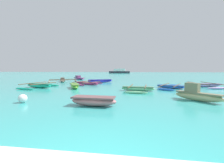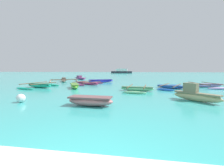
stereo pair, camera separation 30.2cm
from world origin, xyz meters
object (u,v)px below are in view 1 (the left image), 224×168
at_px(moored_boat_0, 197,95).
at_px(moored_boat_4, 75,86).
at_px(moored_boat_2, 100,81).
at_px(moored_boat_7, 94,101).
at_px(distant_ferry, 119,71).
at_px(moored_boat_1, 63,80).
at_px(moored_boat_3, 171,87).
at_px(moored_boat_10, 204,85).
at_px(mooring_buoy_0, 23,98).
at_px(moored_boat_5, 79,78).
at_px(moored_boat_6, 138,89).
at_px(moored_boat_8, 39,86).
at_px(moored_boat_9, 87,83).

relative_size(moored_boat_0, moored_boat_4, 0.81).
relative_size(moored_boat_2, moored_boat_7, 1.55).
distance_m(moored_boat_4, distant_ferry, 65.19).
bearing_deg(moored_boat_4, moored_boat_0, 34.68).
height_order(moored_boat_1, moored_boat_3, moored_boat_1).
relative_size(moored_boat_3, moored_boat_10, 1.00).
xyz_separation_m(moored_boat_1, mooring_buoy_0, (4.64, -14.21, 0.03)).
height_order(moored_boat_5, moored_boat_6, moored_boat_5).
bearing_deg(moored_boat_6, mooring_buoy_0, -132.35).
bearing_deg(moored_boat_8, moored_boat_3, 18.91).
relative_size(moored_boat_7, mooring_buoy_0, 5.01).
distance_m(moored_boat_5, moored_boat_8, 13.26).
bearing_deg(moored_boat_4, moored_boat_6, 51.44).
bearing_deg(moored_boat_10, moored_boat_9, 168.72).
distance_m(moored_boat_2, moored_boat_6, 9.61).
bearing_deg(moored_boat_5, moored_boat_3, 0.04).
distance_m(moored_boat_3, moored_boat_10, 4.25).
distance_m(moored_boat_1, distant_ferry, 57.75).
height_order(moored_boat_6, moored_boat_7, moored_boat_7).
relative_size(moored_boat_0, moored_boat_7, 0.95).
bearing_deg(moored_boat_7, moored_boat_2, 104.83).
distance_m(moored_boat_9, moored_boat_10, 13.15).
relative_size(moored_boat_1, moored_boat_7, 1.97).
distance_m(moored_boat_2, moored_boat_3, 10.20).
bearing_deg(moored_boat_1, moored_boat_8, -18.98).
bearing_deg(distant_ferry, moored_boat_6, -83.58).
height_order(moored_boat_3, moored_boat_10, moored_boat_10).
distance_m(moored_boat_2, moored_boat_10, 12.89).
relative_size(moored_boat_7, moored_boat_9, 0.57).
bearing_deg(moored_boat_3, moored_boat_4, -148.05).
relative_size(moored_boat_0, moored_boat_1, 0.48).
relative_size(moored_boat_1, moored_boat_3, 1.03).
bearing_deg(moored_boat_5, moored_boat_6, -12.62).
distance_m(moored_boat_1, moored_boat_6, 14.04).
relative_size(moored_boat_2, mooring_buoy_0, 7.77).
bearing_deg(moored_boat_9, distant_ferry, 119.71).
xyz_separation_m(moored_boat_6, mooring_buoy_0, (-6.42, -5.57, 0.04)).
relative_size(moored_boat_2, moored_boat_6, 1.02).
xyz_separation_m(moored_boat_1, distant_ferry, (3.61, 57.63, 0.77)).
height_order(moored_boat_2, moored_boat_6, moored_boat_6).
bearing_deg(moored_boat_4, moored_boat_2, 143.67).
xyz_separation_m(moored_boat_9, distant_ferry, (-1.42, 61.53, 0.81)).
distance_m(moored_boat_0, moored_boat_8, 13.82).
xyz_separation_m(moored_boat_1, moored_boat_8, (1.28, -7.75, 0.02)).
bearing_deg(moored_boat_4, moored_boat_1, -175.14).
bearing_deg(moored_boat_0, moored_boat_7, -115.31).
distance_m(moored_boat_2, distant_ferry, 58.20).
relative_size(moored_boat_5, mooring_buoy_0, 6.43).
xyz_separation_m(moored_boat_5, mooring_buoy_0, (4.08, -19.70, -0.02)).
bearing_deg(mooring_buoy_0, moored_boat_5, 101.70).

